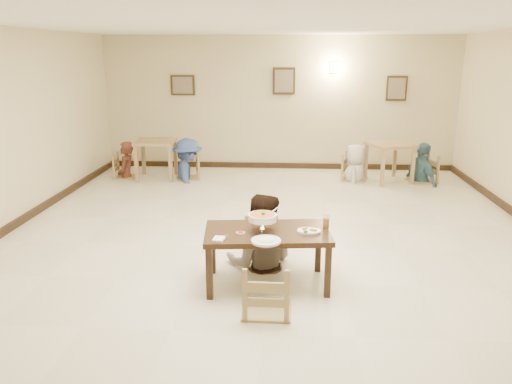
# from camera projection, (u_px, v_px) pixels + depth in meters

# --- Properties ---
(floor) EXTENTS (10.00, 10.00, 0.00)m
(floor) POSITION_uv_depth(u_px,v_px,m) (271.00, 247.00, 6.94)
(floor) COLOR beige
(floor) RESTS_ON ground
(ceiling) EXTENTS (10.00, 10.00, 0.00)m
(ceiling) POSITION_uv_depth(u_px,v_px,m) (272.00, 20.00, 6.13)
(ceiling) COLOR white
(ceiling) RESTS_ON wall_back
(wall_back) EXTENTS (10.00, 0.00, 10.00)m
(wall_back) POSITION_uv_depth(u_px,v_px,m) (279.00, 103.00, 11.34)
(wall_back) COLOR beige
(wall_back) RESTS_ON floor
(baseboard_back) EXTENTS (8.00, 0.06, 0.12)m
(baseboard_back) POSITION_uv_depth(u_px,v_px,m) (278.00, 165.00, 11.70)
(baseboard_back) COLOR black
(baseboard_back) RESTS_ON floor
(picture_a) EXTENTS (0.55, 0.04, 0.45)m
(picture_a) POSITION_uv_depth(u_px,v_px,m) (183.00, 85.00, 11.33)
(picture_a) COLOR #312411
(picture_a) RESTS_ON wall_back
(picture_b) EXTENTS (0.50, 0.04, 0.60)m
(picture_b) POSITION_uv_depth(u_px,v_px,m) (284.00, 81.00, 11.16)
(picture_b) COLOR #312411
(picture_b) RESTS_ON wall_back
(picture_c) EXTENTS (0.45, 0.04, 0.55)m
(picture_c) POSITION_uv_depth(u_px,v_px,m) (397.00, 88.00, 11.04)
(picture_c) COLOR #312411
(picture_c) RESTS_ON wall_back
(wall_sconce) EXTENTS (0.16, 0.05, 0.22)m
(wall_sconce) POSITION_uv_depth(u_px,v_px,m) (334.00, 67.00, 11.01)
(wall_sconce) COLOR #FFD88C
(wall_sconce) RESTS_ON wall_back
(main_table) EXTENTS (1.49, 0.93, 0.66)m
(main_table) POSITION_uv_depth(u_px,v_px,m) (267.00, 237.00, 5.68)
(main_table) COLOR #311E10
(main_table) RESTS_ON floor
(chair_far) EXTENTS (0.48, 0.48, 1.02)m
(chair_far) POSITION_uv_depth(u_px,v_px,m) (262.00, 224.00, 6.36)
(chair_far) COLOR tan
(chair_far) RESTS_ON floor
(chair_near) EXTENTS (0.50, 0.50, 1.07)m
(chair_near) POSITION_uv_depth(u_px,v_px,m) (267.00, 264.00, 5.08)
(chair_near) COLOR tan
(chair_near) RESTS_ON floor
(main_diner) EXTENTS (0.92, 0.72, 1.87)m
(main_diner) POSITION_uv_depth(u_px,v_px,m) (261.00, 194.00, 6.14)
(main_diner) COLOR gray
(main_diner) RESTS_ON floor
(curry_warmer) EXTENTS (0.36, 0.32, 0.29)m
(curry_warmer) POSITION_uv_depth(u_px,v_px,m) (262.00, 218.00, 5.58)
(curry_warmer) COLOR silver
(curry_warmer) RESTS_ON main_table
(rice_plate_far) EXTENTS (0.28, 0.28, 0.06)m
(rice_plate_far) POSITION_uv_depth(u_px,v_px,m) (265.00, 220.00, 5.96)
(rice_plate_far) COLOR white
(rice_plate_far) RESTS_ON main_table
(rice_plate_near) EXTENTS (0.32, 0.32, 0.07)m
(rice_plate_near) POSITION_uv_depth(u_px,v_px,m) (266.00, 241.00, 5.32)
(rice_plate_near) COLOR white
(rice_plate_near) RESTS_ON main_table
(fried_plate) EXTENTS (0.27, 0.27, 0.06)m
(fried_plate) POSITION_uv_depth(u_px,v_px,m) (309.00, 230.00, 5.61)
(fried_plate) COLOR white
(fried_plate) RESTS_ON main_table
(chili_dish) EXTENTS (0.10, 0.10, 0.02)m
(chili_dish) POSITION_uv_depth(u_px,v_px,m) (241.00, 233.00, 5.57)
(chili_dish) COLOR white
(chili_dish) RESTS_ON main_table
(napkin_cutlery) EXTENTS (0.16, 0.23, 0.03)m
(napkin_cutlery) POSITION_uv_depth(u_px,v_px,m) (219.00, 239.00, 5.37)
(napkin_cutlery) COLOR white
(napkin_cutlery) RESTS_ON main_table
(drink_glass) EXTENTS (0.08, 0.08, 0.15)m
(drink_glass) POSITION_uv_depth(u_px,v_px,m) (326.00, 222.00, 5.74)
(drink_glass) COLOR white
(drink_glass) RESTS_ON main_table
(bg_table_left) EXTENTS (0.89, 0.89, 0.83)m
(bg_table_left) POSITION_uv_depth(u_px,v_px,m) (156.00, 147.00, 10.59)
(bg_table_left) COLOR #9E8156
(bg_table_left) RESTS_ON floor
(bg_table_right) EXTENTS (1.04, 1.04, 0.81)m
(bg_table_right) POSITION_uv_depth(u_px,v_px,m) (390.00, 150.00, 10.32)
(bg_table_right) COLOR #9E8156
(bg_table_right) RESTS_ON floor
(bg_chair_ll) EXTENTS (0.47, 0.47, 1.00)m
(bg_chair_ll) POSITION_uv_depth(u_px,v_px,m) (125.00, 155.00, 10.68)
(bg_chair_ll) COLOR tan
(bg_chair_ll) RESTS_ON floor
(bg_chair_lr) EXTENTS (0.47, 0.47, 1.01)m
(bg_chair_lr) POSITION_uv_depth(u_px,v_px,m) (187.00, 156.00, 10.57)
(bg_chair_lr) COLOR tan
(bg_chair_lr) RESTS_ON floor
(bg_chair_rl) EXTENTS (0.50, 0.50, 1.07)m
(bg_chair_rl) POSITION_uv_depth(u_px,v_px,m) (356.00, 156.00, 10.47)
(bg_chair_rl) COLOR tan
(bg_chair_rl) RESTS_ON floor
(bg_chair_rr) EXTENTS (0.51, 0.51, 1.09)m
(bg_chair_rr) POSITION_uv_depth(u_px,v_px,m) (423.00, 156.00, 10.31)
(bg_chair_rr) COLOR tan
(bg_chair_rr) RESTS_ON floor
(bg_diner_a) EXTENTS (0.41, 0.59, 1.57)m
(bg_diner_a) POSITION_uv_depth(u_px,v_px,m) (124.00, 142.00, 10.60)
(bg_diner_a) COLOR #592C20
(bg_diner_a) RESTS_ON floor
(bg_diner_b) EXTENTS (0.97, 1.28, 1.76)m
(bg_diner_b) POSITION_uv_depth(u_px,v_px,m) (187.00, 138.00, 10.47)
(bg_diner_b) COLOR #3B579E
(bg_diner_b) RESTS_ON floor
(bg_diner_c) EXTENTS (0.62, 0.82, 1.52)m
(bg_diner_c) POSITION_uv_depth(u_px,v_px,m) (356.00, 145.00, 10.40)
(bg_diner_c) COLOR silver
(bg_diner_c) RESTS_ON floor
(bg_diner_d) EXTENTS (0.74, 1.06, 1.68)m
(bg_diner_d) POSITION_uv_depth(u_px,v_px,m) (425.00, 142.00, 10.23)
(bg_diner_d) COLOR #457183
(bg_diner_d) RESTS_ON floor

